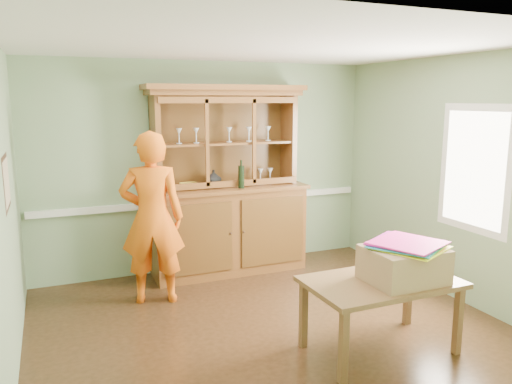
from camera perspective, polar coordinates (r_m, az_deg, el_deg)
name	(u,v)px	position (r m, az deg, el deg)	size (l,w,h in m)	color
floor	(268,326)	(5.13, 1.43, -15.11)	(4.50, 4.50, 0.00)	#4B2E18
ceiling	(270,45)	(4.65, 1.59, 16.45)	(4.50, 4.50, 0.00)	white
wall_back	(207,167)	(6.56, -5.66, 2.87)	(4.50, 4.50, 0.00)	#84A27A
wall_left	(4,214)	(4.32, -26.88, -2.24)	(4.00, 4.00, 0.00)	#84A27A
wall_right	(453,179)	(5.98, 21.60, 1.42)	(4.00, 4.00, 0.00)	#84A27A
wall_front	(410,252)	(3.05, 17.17, -6.58)	(4.50, 4.50, 0.00)	#84A27A
chair_rail	(208,201)	(6.61, -5.52, -1.03)	(4.41, 0.05, 0.08)	white
framed_map	(7,182)	(4.58, -26.57, 1.00)	(0.03, 0.60, 0.46)	#362215
window_panel	(474,169)	(5.73, 23.63, 2.44)	(0.03, 0.96, 1.36)	white
china_hutch	(228,208)	(6.45, -3.27, -1.85)	(2.04, 0.67, 2.40)	brown
dining_table	(381,288)	(4.60, 14.10, -10.61)	(1.34, 0.81, 0.66)	brown
cardboard_box	(404,264)	(4.55, 16.51, -7.94)	(0.64, 0.52, 0.30)	olive
kite_stack	(409,244)	(4.52, 17.07, -5.73)	(0.73, 0.73, 0.05)	#F7FF20
person	(152,218)	(5.55, -11.78, -2.93)	(0.69, 0.45, 1.90)	orange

